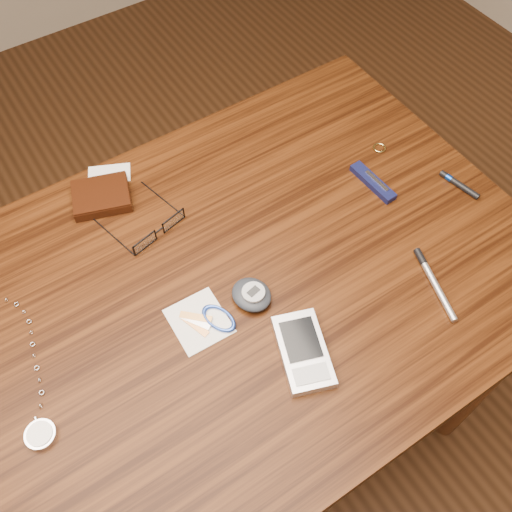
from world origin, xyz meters
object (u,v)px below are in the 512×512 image
object	(u,v)px
pocket_watch	(40,429)
pda_phone	(303,351)
pocket_knife	(373,182)
wallet_and_card	(101,196)
pedometer	(252,294)
notepad_keys	(209,320)
silver_pen	(432,278)
desk	(236,311)
eyeglasses	(157,230)

from	to	relation	value
pocket_watch	pda_phone	world-z (taller)	pda_phone
pda_phone	pocket_knife	bearing A→B (deg)	33.69
wallet_and_card	pedometer	xyz separation A→B (m)	(0.11, -0.31, 0.00)
pedometer	notepad_keys	bearing A→B (deg)	178.00
wallet_and_card	pda_phone	size ratio (longest dim) A/B	1.00
pocket_watch	silver_pen	distance (m)	0.62
pda_phone	desk	bearing A→B (deg)	96.29
pedometer	eyeglasses	bearing A→B (deg)	108.79
pocket_watch	pocket_knife	size ratio (longest dim) A/B	2.66
pedometer	silver_pen	world-z (taller)	pedometer
desk	pocket_watch	bearing A→B (deg)	-170.55
wallet_and_card	notepad_keys	size ratio (longest dim) A/B	1.38
pedometer	silver_pen	xyz separation A→B (m)	(0.26, -0.13, -0.01)
wallet_and_card	pocket_watch	world-z (taller)	wallet_and_card
notepad_keys	pocket_knife	bearing A→B (deg)	11.05
eyeglasses	pocket_watch	xyz separation A→B (m)	(-0.29, -0.21, -0.01)
wallet_and_card	silver_pen	size ratio (longest dim) A/B	1.05
desk	eyeglasses	bearing A→B (deg)	111.69
pda_phone	pocket_knife	world-z (taller)	pda_phone
pda_phone	pedometer	size ratio (longest dim) A/B	1.82
notepad_keys	eyeglasses	bearing A→B (deg)	86.93
silver_pen	notepad_keys	bearing A→B (deg)	158.46
notepad_keys	pocket_knife	xyz separation A→B (m)	(0.38, 0.07, 0.00)
pocket_watch	wallet_and_card	bearing A→B (deg)	53.45
pedometer	pocket_knife	world-z (taller)	pedometer
wallet_and_card	notepad_keys	distance (m)	0.31
wallet_and_card	pocket_watch	size ratio (longest dim) A/B	0.52
pocket_watch	notepad_keys	size ratio (longest dim) A/B	2.68
wallet_and_card	pocket_knife	world-z (taller)	wallet_and_card
pedometer	pda_phone	bearing A→B (deg)	-84.18
notepad_keys	pocket_knife	size ratio (longest dim) A/B	0.99
wallet_and_card	pedometer	size ratio (longest dim) A/B	1.82
pocket_knife	eyeglasses	bearing A→B (deg)	163.01
eyeglasses	pocket_watch	size ratio (longest dim) A/B	0.52
desk	pda_phone	distance (m)	0.20
pocket_watch	notepad_keys	distance (m)	0.28
notepad_keys	pocket_watch	bearing A→B (deg)	-176.13
notepad_keys	pocket_knife	world-z (taller)	pocket_knife
desk	wallet_and_card	bearing A→B (deg)	111.49
pda_phone	eyeglasses	bearing A→B (deg)	103.96
eyeglasses	pocket_knife	bearing A→B (deg)	-16.99
pocket_watch	eyeglasses	bearing A→B (deg)	35.78
pda_phone	pedometer	world-z (taller)	pedometer
pda_phone	pedometer	bearing A→B (deg)	95.82
pocket_knife	silver_pen	distance (m)	0.21
wallet_and_card	silver_pen	distance (m)	0.57
desk	pocket_watch	xyz separation A→B (m)	(-0.35, -0.06, 0.11)
eyeglasses	pda_phone	xyz separation A→B (m)	(0.08, -0.31, -0.00)
desk	silver_pen	world-z (taller)	silver_pen
eyeglasses	silver_pen	size ratio (longest dim) A/B	1.04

